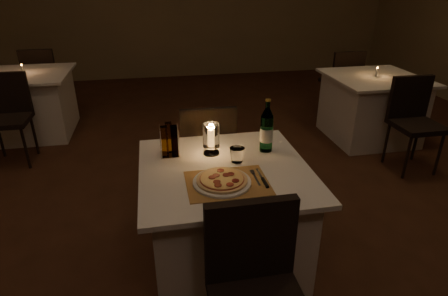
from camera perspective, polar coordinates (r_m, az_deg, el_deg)
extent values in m
cube|color=#472617|center=(2.79, 0.96, -15.00)|extent=(8.00, 10.00, 0.02)
cube|color=white|center=(2.43, 0.09, -11.07)|extent=(0.88, 0.88, 0.71)
cube|color=white|center=(2.23, 0.10, -3.36)|extent=(1.00, 1.00, 0.03)
cube|color=black|center=(1.75, 4.08, -13.87)|extent=(0.42, 0.05, 0.42)
cube|color=black|center=(3.05, -2.79, -0.69)|extent=(0.42, 0.42, 0.05)
cube|color=black|center=(2.79, -2.33, 1.93)|extent=(0.42, 0.05, 0.42)
cylinder|color=black|center=(3.33, -0.24, -2.92)|extent=(0.03, 0.03, 0.44)
cylinder|color=black|center=(3.29, -6.06, -3.43)|extent=(0.03, 0.03, 0.44)
cylinder|color=black|center=(3.04, 0.96, -5.87)|extent=(0.03, 0.03, 0.44)
cylinder|color=black|center=(3.00, -5.44, -6.48)|extent=(0.03, 0.03, 0.44)
cube|color=#A57339|center=(2.06, 0.51, -5.34)|extent=(0.45, 0.34, 0.00)
cylinder|color=white|center=(2.05, -0.31, -5.20)|extent=(0.32, 0.32, 0.01)
cylinder|color=#D8B77F|center=(2.05, -0.31, -4.89)|extent=(0.28, 0.28, 0.01)
cylinder|color=maroon|center=(2.04, -0.31, -4.71)|extent=(0.24, 0.24, 0.00)
cylinder|color=#EACC7F|center=(2.04, -0.31, -4.62)|extent=(0.24, 0.24, 0.00)
cylinder|color=maroon|center=(2.07, 1.03, -3.98)|extent=(0.04, 0.04, 0.00)
cylinder|color=maroon|center=(2.06, 0.34, -4.11)|extent=(0.04, 0.04, 0.00)
cylinder|color=maroon|center=(2.11, -0.53, -3.44)|extent=(0.04, 0.04, 0.00)
cylinder|color=maroon|center=(2.06, -1.20, -4.17)|extent=(0.04, 0.04, 0.00)
cylinder|color=maroon|center=(2.04, -1.84, -4.48)|extent=(0.04, 0.04, 0.00)
cylinder|color=maroon|center=(2.00, -1.09, -5.16)|extent=(0.04, 0.04, 0.00)
cylinder|color=maroon|center=(1.97, -0.92, -5.69)|extent=(0.04, 0.04, 0.00)
cylinder|color=maroon|center=(1.98, 0.92, -5.58)|extent=(0.04, 0.04, 0.00)
cylinder|color=maroon|center=(2.01, 1.77, -4.98)|extent=(0.04, 0.04, 0.00)
cube|color=silver|center=(2.09, 4.96, -4.79)|extent=(0.01, 0.14, 0.00)
cube|color=silver|center=(2.17, 4.36, -3.69)|extent=(0.02, 0.05, 0.00)
cube|color=black|center=(2.06, 6.28, -5.27)|extent=(0.02, 0.10, 0.01)
cube|color=silver|center=(2.15, 5.43, -3.93)|extent=(0.01, 0.12, 0.00)
cylinder|color=#56A06B|center=(2.40, 6.48, 2.17)|extent=(0.08, 0.08, 0.23)
cylinder|color=#56A06B|center=(2.33, 6.71, 6.58)|extent=(0.03, 0.03, 0.04)
cylinder|color=gold|center=(2.32, 6.74, 7.26)|extent=(0.03, 0.03, 0.01)
cylinder|color=silver|center=(2.40, 6.47, 2.04)|extent=(0.08, 0.08, 0.09)
cylinder|color=white|center=(2.39, -1.95, -0.73)|extent=(0.10, 0.10, 0.01)
cylinder|color=white|center=(2.38, -1.96, -0.19)|extent=(0.02, 0.02, 0.04)
cylinder|color=white|center=(2.34, -1.99, 1.94)|extent=(0.11, 0.11, 0.15)
cylinder|color=white|center=(2.35, -1.98, 1.60)|extent=(0.03, 0.03, 0.11)
ellipsoid|color=orange|center=(2.32, -2.01, 3.19)|extent=(0.02, 0.02, 0.03)
cube|color=white|center=(2.40, -8.18, -0.94)|extent=(0.12, 0.12, 0.01)
cylinder|color=white|center=(2.31, -9.59, 0.43)|extent=(0.01, 0.01, 0.18)
cylinder|color=white|center=(2.31, -6.88, 0.65)|extent=(0.01, 0.01, 0.18)
cylinder|color=white|center=(2.41, -9.70, 1.50)|extent=(0.01, 0.01, 0.18)
cylinder|color=white|center=(2.41, -7.09, 1.71)|extent=(0.01, 0.01, 0.18)
cube|color=#BF8C33|center=(2.33, -9.02, 0.96)|extent=(0.04, 0.04, 0.20)
cube|color=#3F1E14|center=(2.33, -7.55, 1.07)|extent=(0.04, 0.04, 0.20)
cube|color=#BF8C33|center=(2.38, -8.37, 1.59)|extent=(0.04, 0.04, 0.20)
cube|color=white|center=(5.05, -27.37, 5.80)|extent=(0.88, 0.88, 0.71)
cube|color=white|center=(4.96, -28.22, 9.82)|extent=(1.00, 1.00, 0.03)
cube|color=black|center=(4.30, -30.21, 3.62)|extent=(0.42, 0.42, 0.05)
cube|color=black|center=(4.40, -30.17, 7.28)|extent=(0.42, 0.05, 0.42)
cylinder|color=black|center=(4.17, -27.99, -0.04)|extent=(0.03, 0.03, 0.44)
cylinder|color=black|center=(4.58, -30.96, 1.39)|extent=(0.03, 0.03, 0.44)
cylinder|color=black|center=(4.47, -26.90, 1.78)|extent=(0.03, 0.03, 0.44)
cube|color=black|center=(5.76, -25.65, 9.37)|extent=(0.42, 0.42, 0.05)
cube|color=black|center=(5.54, -26.51, 11.13)|extent=(0.42, 0.05, 0.42)
cylinder|color=black|center=(5.94, -23.28, 7.79)|extent=(0.03, 0.03, 0.44)
cylinder|color=black|center=(6.03, -26.44, 7.42)|extent=(0.03, 0.03, 0.44)
cylinder|color=black|center=(5.62, -23.89, 6.78)|extent=(0.03, 0.03, 0.44)
cylinder|color=black|center=(5.71, -27.21, 6.40)|extent=(0.03, 0.03, 0.44)
cylinder|color=white|center=(4.94, -28.36, 10.48)|extent=(0.03, 0.03, 0.09)
ellipsoid|color=orange|center=(4.93, -28.49, 11.06)|extent=(0.01, 0.01, 0.02)
cube|color=white|center=(4.68, 21.39, 5.54)|extent=(0.88, 0.88, 0.71)
cube|color=white|center=(4.58, 22.12, 9.89)|extent=(1.00, 1.00, 0.03)
cube|color=black|center=(4.04, 27.33, 3.03)|extent=(0.42, 0.42, 0.05)
cube|color=black|center=(4.10, 26.46, 6.98)|extent=(0.42, 0.05, 0.42)
cylinder|color=black|center=(3.90, 26.10, -1.30)|extent=(0.03, 0.03, 0.44)
cylinder|color=black|center=(4.11, 29.93, -0.85)|extent=(0.03, 0.03, 0.44)
cylinder|color=black|center=(4.15, 23.46, 0.73)|extent=(0.03, 0.03, 0.44)
cylinder|color=black|center=(4.34, 27.20, 1.06)|extent=(0.03, 0.03, 0.44)
cube|color=black|center=(5.31, 17.18, 9.54)|extent=(0.42, 0.42, 0.05)
cube|color=black|center=(5.10, 18.45, 11.44)|extent=(0.42, 0.05, 0.42)
cylinder|color=black|center=(5.60, 17.64, 7.68)|extent=(0.03, 0.03, 0.44)
cylinder|color=black|center=(5.44, 14.45, 7.60)|extent=(0.03, 0.03, 0.44)
cylinder|color=black|center=(5.31, 19.31, 6.55)|extent=(0.03, 0.03, 0.44)
cylinder|color=black|center=(5.15, 16.00, 6.44)|extent=(0.03, 0.03, 0.44)
cylinder|color=white|center=(4.57, 22.24, 10.62)|extent=(0.03, 0.03, 0.09)
ellipsoid|color=orange|center=(4.55, 22.35, 11.25)|extent=(0.01, 0.01, 0.02)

